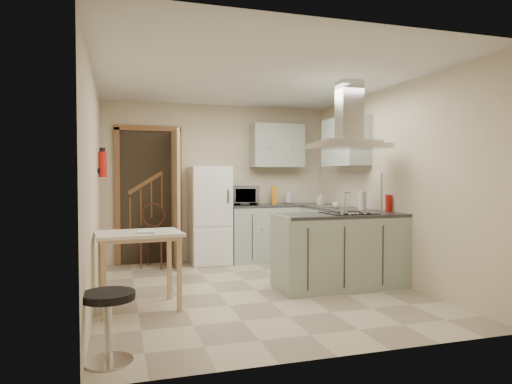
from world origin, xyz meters
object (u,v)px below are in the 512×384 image
object	(u,v)px
microwave	(241,196)
fridge	(210,215)
drop_leaf_table	(139,270)
extractor_hood	(349,146)
peninsula	(341,251)
stool	(108,327)
bentwood_chair	(154,238)

from	to	relation	value
microwave	fridge	bearing A→B (deg)	-173.06
drop_leaf_table	extractor_hood	bearing A→B (deg)	-0.41
peninsula	stool	size ratio (longest dim) A/B	2.98
peninsula	drop_leaf_table	bearing A→B (deg)	-175.11
drop_leaf_table	microwave	size ratio (longest dim) A/B	1.56
stool	microwave	bearing A→B (deg)	60.88
extractor_hood	stool	xyz separation A→B (m)	(-2.76, -1.52, -1.46)
drop_leaf_table	bentwood_chair	world-z (taller)	bentwood_chair
peninsula	drop_leaf_table	world-z (taller)	peninsula
stool	peninsula	bearing A→B (deg)	29.73
drop_leaf_table	microwave	distance (m)	2.80
bentwood_chair	stool	world-z (taller)	bentwood_chair
microwave	extractor_hood	bearing A→B (deg)	-56.86
fridge	microwave	xyz separation A→B (m)	(0.50, -0.03, 0.30)
peninsula	extractor_hood	distance (m)	1.27
fridge	microwave	bearing A→B (deg)	-3.23
peninsula	bentwood_chair	xyz separation A→B (m)	(-2.07, 1.94, -0.02)
extractor_hood	stool	world-z (taller)	extractor_hood
drop_leaf_table	stool	xyz separation A→B (m)	(-0.28, -1.32, -0.13)
fridge	stool	distance (m)	3.82
stool	fridge	bearing A→B (deg)	67.68
fridge	bentwood_chair	size ratio (longest dim) A/B	1.75
peninsula	stool	world-z (taller)	peninsula
stool	drop_leaf_table	bearing A→B (deg)	78.17
peninsula	extractor_hood	bearing A→B (deg)	0.00
drop_leaf_table	stool	bearing A→B (deg)	-106.93
peninsula	stool	xyz separation A→B (m)	(-2.66, -1.52, -0.19)
stool	microwave	xyz separation A→B (m)	(1.93, 3.47, 0.79)
fridge	microwave	distance (m)	0.58
fridge	peninsula	bearing A→B (deg)	-58.26
peninsula	bentwood_chair	size ratio (longest dim) A/B	1.80
bentwood_chair	microwave	size ratio (longest dim) A/B	1.60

